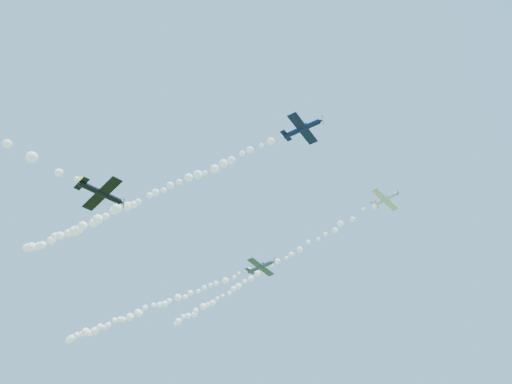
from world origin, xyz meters
The scene contains 7 objects.
plane_white centered at (23.10, 14.24, 50.62)m, with size 6.17×6.39×2.43m.
smoke_trail_white centered at (-16.94, 28.33, 50.33)m, with size 76.69×28.48×2.72m, color white, non-canonical shape.
plane_navy centered at (17.88, -9.38, 52.51)m, with size 7.61×7.93×2.30m.
smoke_trail_navy centered at (-20.65, -9.57, 52.30)m, with size 72.52×3.13×2.97m, color white, non-canonical shape.
plane_grey centered at (-3.01, 10.66, 41.98)m, with size 6.97×7.32×1.86m.
smoke_trail_grey centered at (-38.55, 13.99, 41.57)m, with size 66.96×8.59×3.15m, color white, non-canonical shape.
plane_black centered at (-3.85, -27.87, 36.41)m, with size 7.48×7.12×1.97m.
Camera 1 is at (38.23, -54.93, 2.00)m, focal length 30.00 mm.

